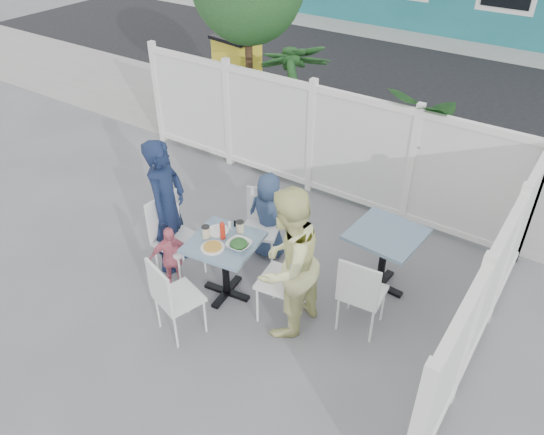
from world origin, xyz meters
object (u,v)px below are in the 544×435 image
Objects in this scene: woman at (287,264)px; chair_near at (171,294)px; boy at (269,216)px; main_table at (224,253)px; spare_table at (385,245)px; utility_cabinet at (238,78)px; man at (167,206)px; chair_left at (172,232)px; chair_back at (262,220)px; toddler at (171,258)px; chair_right at (289,276)px.

chair_near is at bearing -47.70° from woman.
main_table is at bearing 76.64° from boy.
spare_table is at bearing 155.42° from woman.
main_table is at bearing -45.66° from utility_cabinet.
utility_cabinet is at bearing 8.17° from man.
spare_table is 0.47× the size of man.
main_table is at bearing -113.28° from man.
boy reaches higher than chair_near.
chair_near is 0.56× the size of woman.
chair_back is (0.66, 0.81, -0.06)m from chair_left.
man reaches higher than spare_table.
boy reaches higher than toddler.
main_table is 0.78m from chair_right.
utility_cabinet is at bearing -62.91° from boy.
utility_cabinet is 1.38× the size of chair_left.
chair_near is at bearing -91.46° from toddler.
man reaches higher than chair_back.
chair_back is 0.55× the size of woman.
chair_left is 1.22× the size of toddler.
woman is 2.00× the size of toddler.
chair_near is 1.18m from woman.
chair_back is at bearing -40.23° from utility_cabinet.
chair_left is 1.49m from chair_right.
boy reaches higher than chair_left.
boy is (-0.83, 0.90, -0.27)m from woman.
chair_right is at bearing 118.95° from chair_back.
woman is at bearing -38.91° from utility_cabinet.
chair_left is at bearing -177.20° from main_table.
man is (-1.64, -0.00, 0.24)m from chair_right.
boy is (0.03, 0.09, 0.02)m from chair_back.
chair_right reaches higher than chair_near.
chair_right reaches higher than main_table.
man is 1.19m from boy.
chair_near is at bearing 126.67° from chair_right.
main_table is 1.02× the size of spare_table.
main_table is 0.71× the size of boy.
chair_near is at bearing -50.80° from utility_cabinet.
boy is at bearing -134.72° from woman.
chair_right is 1.13m from boy.
chair_back is at bearing 56.75° from boy.
chair_left is 1.05m from chair_back.
chair_right is at bearing 61.63° from chair_near.
boy is at bearing -129.09° from chair_back.
utility_cabinet is 4.43m from man.
chair_right is (1.49, 0.11, -0.01)m from chair_left.
chair_back reaches higher than spare_table.
chair_near reaches higher than chair_back.
main_table is 0.85m from woman.
chair_near is 1.63m from boy.
main_table is at bearing -21.60° from toddler.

